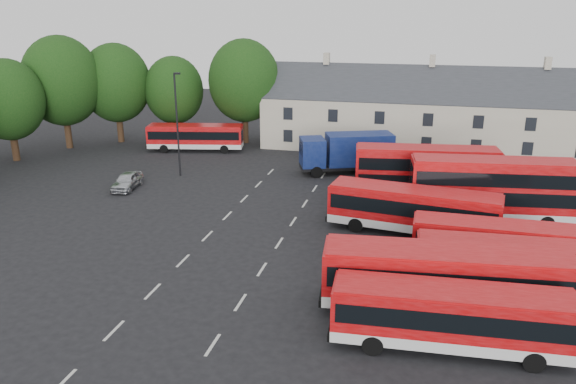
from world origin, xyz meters
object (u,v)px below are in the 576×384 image
Objects in this scene: bus_dd_south at (492,187)px; lamppost at (177,122)px; bus_row_a at (452,314)px; box_truck at (348,151)px; silver_car at (127,181)px.

bus_dd_south is 26.96m from lamppost.
bus_row_a is 1.14× the size of lamppost.
silver_car is (-17.43, -9.23, -1.37)m from box_truck.
bus_dd_south reaches higher than box_truck.
box_truck is 2.15× the size of silver_car.
box_truck reaches higher than bus_row_a.
bus_row_a is 2.60× the size of silver_car.
bus_row_a reaches higher than silver_car.
bus_dd_south is 1.24× the size of lamppost.
bus_dd_south is at bearing -61.53° from box_truck.
box_truck is at bearing 21.61° from silver_car.
lamppost is at bearing 52.89° from silver_car.
silver_car is 0.44× the size of lamppost.
box_truck is at bearing 17.36° from lamppost.
box_truck is at bearing 103.97° from bus_row_a.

